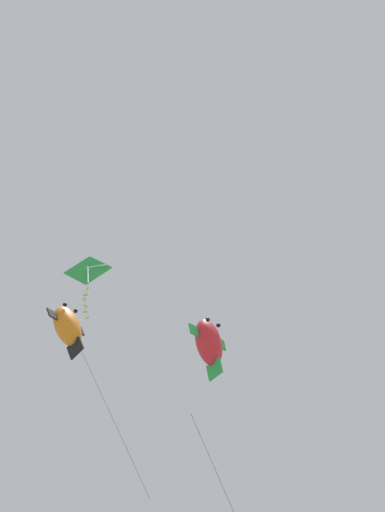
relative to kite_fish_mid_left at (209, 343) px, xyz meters
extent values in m
ellipsoid|color=red|center=(0.00, 0.00, 0.02)|extent=(1.18, 1.20, 1.61)
cube|color=green|center=(-0.26, -0.29, 0.19)|extent=(0.48, 0.44, 0.34)
cube|color=green|center=(0.32, 0.23, 0.19)|extent=(0.48, 0.44, 0.34)
cube|color=green|center=(-0.13, 0.15, -0.85)|extent=(0.41, 0.45, 0.56)
sphere|color=black|center=(-0.26, -0.01, 0.55)|extent=(0.18, 0.18, 0.14)
sphere|color=black|center=(0.04, 0.26, 0.55)|extent=(0.18, 0.18, 0.14)
cube|color=green|center=(3.90, -6.36, 6.59)|extent=(1.77, 0.66, 1.69)
cylinder|color=white|center=(3.90, -6.33, 6.61)|extent=(0.23, 1.03, 1.83)
cylinder|color=white|center=(3.91, -6.41, 6.74)|extent=(1.38, 0.50, 0.04)
cylinder|color=#47474C|center=(3.81, -5.86, 5.57)|extent=(0.02, 0.02, 0.24)
cube|color=yellow|center=(3.80, -5.86, 5.45)|extent=(0.11, 0.16, 0.06)
cylinder|color=#47474C|center=(3.83, -5.87, 5.34)|extent=(0.04, 0.07, 0.24)
cube|color=yellow|center=(3.87, -5.89, 5.22)|extent=(0.17, 0.05, 0.06)
cylinder|color=#47474C|center=(3.88, -5.86, 5.10)|extent=(0.07, 0.03, 0.24)
cube|color=yellow|center=(3.89, -5.83, 4.98)|extent=(0.12, 0.15, 0.06)
cylinder|color=#47474C|center=(3.86, -5.86, 4.86)|extent=(0.06, 0.07, 0.24)
cube|color=yellow|center=(3.83, -5.88, 4.75)|extent=(0.14, 0.13, 0.06)
cylinder|color=#47474C|center=(3.83, -5.88, 4.63)|extent=(0.02, 0.01, 0.24)
cube|color=yellow|center=(3.83, -5.88, 4.51)|extent=(0.17, 0.06, 0.06)
cylinder|color=#47474C|center=(3.78, -5.89, 4.39)|extent=(0.02, 0.10, 0.24)
cube|color=yellow|center=(3.74, -5.89, 4.27)|extent=(0.13, 0.14, 0.06)
cylinder|color=#47474C|center=(3.06, -7.53, 1.98)|extent=(3.33, 1.51, 7.43)
ellipsoid|color=orange|center=(3.86, -1.21, 1.11)|extent=(1.47, 1.42, 1.71)
cube|color=black|center=(3.65, -1.56, 1.28)|extent=(0.51, 0.55, 0.33)
cube|color=black|center=(4.19, -0.96, 1.28)|extent=(0.51, 0.55, 0.33)
cube|color=black|center=(3.55, -0.94, 0.28)|extent=(0.53, 0.47, 0.66)
sphere|color=black|center=(3.68, -1.33, 1.70)|extent=(0.20, 0.20, 0.16)
sphere|color=black|center=(3.96, -1.01, 1.70)|extent=(0.20, 0.20, 0.16)
camera|label=1|loc=(1.48, 19.62, -11.37)|focal=60.71mm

